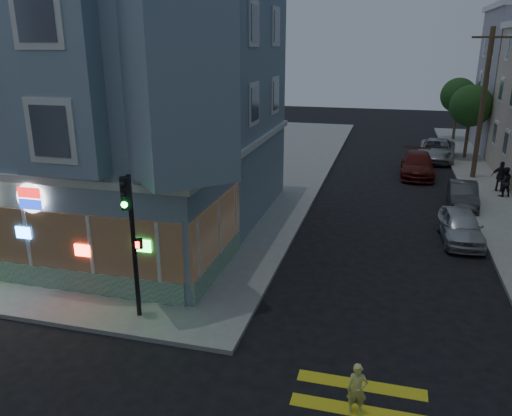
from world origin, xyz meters
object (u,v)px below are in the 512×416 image
at_px(pedestrian_a, 504,182).
at_px(parked_car_d, 436,150).
at_px(running_child, 357,390).
at_px(street_tree_near, 471,106).
at_px(parked_car_b, 463,195).
at_px(street_tree_far, 458,95).
at_px(utility_pole, 483,103).
at_px(pedestrian_b, 501,176).
at_px(parked_car_c, 417,165).
at_px(traffic_signal, 131,224).
at_px(parked_car_a, 461,226).

height_order(pedestrian_a, parked_car_d, pedestrian_a).
height_order(running_child, parked_car_d, parked_car_d).
relative_size(street_tree_near, parked_car_b, 1.36).
bearing_deg(street_tree_far, street_tree_near, -90.00).
relative_size(utility_pole, pedestrian_a, 5.48).
relative_size(utility_pole, pedestrian_b, 5.22).
xyz_separation_m(street_tree_near, parked_car_c, (-3.60, -5.99, -3.19)).
bearing_deg(street_tree_near, traffic_signal, -114.94).
height_order(parked_car_d, traffic_signal, traffic_signal).
relative_size(running_child, parked_car_c, 0.25).
bearing_deg(parked_car_c, parked_car_d, 74.55).
relative_size(utility_pole, street_tree_near, 1.70).
relative_size(running_child, pedestrian_a, 0.78).
bearing_deg(street_tree_near, pedestrian_b, -84.95).
bearing_deg(parked_car_b, traffic_signal, -124.31).
distance_m(utility_pole, pedestrian_b, 4.97).
bearing_deg(parked_car_d, parked_car_c, -100.06).
relative_size(pedestrian_b, parked_car_d, 0.32).
distance_m(parked_car_b, parked_car_c, 6.53).
bearing_deg(parked_car_d, pedestrian_a, -66.49).
bearing_deg(parked_car_a, traffic_signal, -139.98).
relative_size(running_child, parked_car_d, 0.23).
bearing_deg(traffic_signal, parked_car_b, 28.65).
height_order(parked_car_c, traffic_signal, traffic_signal).
relative_size(utility_pole, street_tree_far, 1.70).
xyz_separation_m(utility_pole, parked_car_c, (-3.40, 0.01, -4.06)).
bearing_deg(utility_pole, running_child, -103.39).
relative_size(street_tree_near, parked_car_c, 1.04).
xyz_separation_m(parked_car_a, parked_car_d, (0.16, 16.60, 0.07)).
xyz_separation_m(utility_pole, street_tree_near, (0.20, 6.00, -0.86)).
bearing_deg(parked_car_b, parked_car_d, 94.93).
xyz_separation_m(pedestrian_a, traffic_signal, (-13.36, -16.94, 2.21)).
relative_size(street_tree_far, parked_car_b, 1.36).
xyz_separation_m(pedestrian_b, parked_car_b, (-2.34, -3.13, -0.37)).
distance_m(street_tree_far, traffic_signal, 37.20).
xyz_separation_m(street_tree_near, running_child, (-5.76, -29.38, -3.29)).
bearing_deg(pedestrian_b, street_tree_far, -76.14).
height_order(running_child, parked_car_b, parked_car_b).
bearing_deg(street_tree_near, pedestrian_a, -85.46).
distance_m(street_tree_near, parked_car_d, 3.87).
bearing_deg(pedestrian_b, running_child, 83.28).
bearing_deg(street_tree_far, pedestrian_b, -87.31).
height_order(pedestrian_b, parked_car_a, pedestrian_b).
relative_size(street_tree_near, street_tree_far, 1.00).
bearing_deg(parked_car_a, parked_car_b, 79.58).
bearing_deg(pedestrian_b, street_tree_near, -73.78).
bearing_deg(parked_car_a, parked_car_d, 86.50).
height_order(utility_pole, parked_car_a, utility_pole).
bearing_deg(parked_car_d, utility_pole, -63.94).
bearing_deg(street_tree_near, parked_car_d, -159.23).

